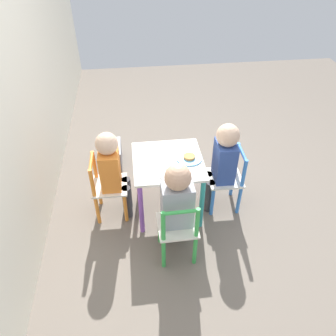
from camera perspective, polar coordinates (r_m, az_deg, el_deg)
ground_plane at (r=2.71m, az=0.00°, el=-6.85°), size 6.00×6.00×0.00m
kids_table at (r=2.44m, az=0.00°, el=-0.27°), size 0.51×0.51×0.49m
chair_blue at (r=2.60m, az=10.28°, el=-2.02°), size 0.27×0.27×0.53m
chair_green at (r=2.21m, az=1.70°, el=-10.70°), size 0.26×0.26×0.53m
chair_orange at (r=2.54m, az=-10.56°, el=-3.38°), size 0.26×0.26×0.53m
child_front at (r=2.46m, az=9.44°, el=1.39°), size 0.20×0.22×0.76m
child_left at (r=2.10m, az=1.54°, el=-5.91°), size 0.22×0.20×0.77m
child_back at (r=2.41m, az=-9.61°, el=-0.05°), size 0.20×0.22×0.75m
plate_front at (r=2.40m, az=3.72°, el=1.81°), size 0.19×0.19×0.03m
plate_left at (r=2.26m, az=0.48°, el=-0.86°), size 0.17×0.17×0.03m
storage_bin at (r=3.14m, az=-9.84°, el=2.32°), size 0.30×0.19×0.20m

